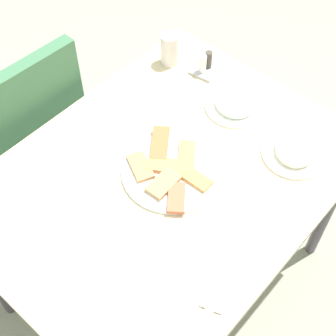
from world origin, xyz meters
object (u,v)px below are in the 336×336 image
object	(u,v)px
pide_platter	(171,170)
fork	(227,283)
spoon	(216,274)
paper_napkin	(221,279)
condiment_caddy	(205,66)
salad_plate_greens	(295,151)
dining_table	(166,189)
dining_chair	(27,132)
soda_can	(170,49)
salad_plate_rice	(234,103)

from	to	relation	value
pide_platter	fork	world-z (taller)	pide_platter
spoon	paper_napkin	bearing A→B (deg)	-107.57
condiment_caddy	spoon	bearing A→B (deg)	-138.97
spoon	salad_plate_greens	bearing A→B (deg)	-9.15
pide_platter	spoon	world-z (taller)	pide_platter
pide_platter	salad_plate_greens	world-z (taller)	salad_plate_greens
fork	spoon	bearing A→B (deg)	68.31
salad_plate_greens	dining_table	bearing A→B (deg)	142.50
dining_chair	fork	xyz separation A→B (m)	(-0.08, -1.00, 0.21)
dining_table	spoon	xyz separation A→B (m)	(-0.16, -0.33, 0.08)
pide_platter	soda_can	xyz separation A→B (m)	(0.38, 0.34, 0.05)
soda_can	pide_platter	bearing A→B (deg)	-138.29
spoon	condiment_caddy	xyz separation A→B (m)	(0.61, 0.53, 0.02)
soda_can	paper_napkin	distance (m)	0.89
soda_can	paper_napkin	size ratio (longest dim) A/B	0.87
fork	dining_chair	bearing A→B (deg)	63.76
salad_plate_greens	paper_napkin	bearing A→B (deg)	-169.54
soda_can	dining_table	bearing A→B (deg)	-140.05
soda_can	spoon	bearing A→B (deg)	-130.43
salad_plate_rice	fork	bearing A→B (deg)	-144.77
pide_platter	soda_can	distance (m)	0.52
fork	pide_platter	bearing A→B (deg)	41.51
fork	condiment_caddy	world-z (taller)	condiment_caddy
dining_chair	spoon	world-z (taller)	dining_chair
salad_plate_greens	spoon	world-z (taller)	salad_plate_greens
dining_table	fork	xyz separation A→B (m)	(-0.16, -0.36, 0.08)
salad_plate_rice	spoon	world-z (taller)	salad_plate_rice
pide_platter	fork	size ratio (longest dim) A/B	1.79
dining_chair	soda_can	distance (m)	0.63
spoon	salad_plate_rice	bearing A→B (deg)	15.00
condiment_caddy	fork	bearing A→B (deg)	-137.11
salad_plate_greens	fork	size ratio (longest dim) A/B	1.17
dining_chair	salad_plate_rice	size ratio (longest dim) A/B	4.52
dining_chair	salad_plate_rice	world-z (taller)	dining_chair
dining_chair	spoon	bearing A→B (deg)	-94.72
salad_plate_greens	salad_plate_rice	xyz separation A→B (m)	(0.04, 0.27, 0.00)
condiment_caddy	soda_can	bearing A→B (deg)	109.77
paper_napkin	condiment_caddy	size ratio (longest dim) A/B	1.38
salad_plate_greens	spoon	distance (m)	0.50
soda_can	paper_napkin	world-z (taller)	soda_can
paper_napkin	condiment_caddy	xyz separation A→B (m)	(0.61, 0.55, 0.02)
condiment_caddy	dining_table	bearing A→B (deg)	-155.31
paper_napkin	salad_plate_greens	bearing A→B (deg)	10.46
dining_chair	salad_plate_greens	bearing A→B (deg)	-65.38
salad_plate_greens	condiment_caddy	bearing A→B (deg)	75.32
dining_table	paper_napkin	bearing A→B (deg)	-115.24
salad_plate_greens	condiment_caddy	xyz separation A→B (m)	(0.12, 0.46, 0.01)
dining_table	paper_napkin	distance (m)	0.39
paper_napkin	fork	world-z (taller)	fork
dining_table	fork	size ratio (longest dim) A/B	6.60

